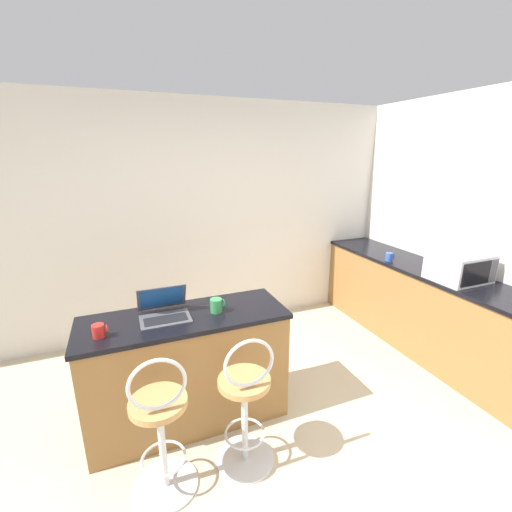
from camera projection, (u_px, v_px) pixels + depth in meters
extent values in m
plane|color=#BCAD8E|center=(276.00, 481.00, 2.20)|extent=(20.00, 20.00, 0.00)
cube|color=silver|center=(193.00, 220.00, 3.85)|extent=(12.00, 0.06, 2.60)
cube|color=olive|center=(188.00, 371.00, 2.61)|extent=(1.45, 0.51, 0.86)
cube|color=black|center=(185.00, 318.00, 2.48)|extent=(1.48, 0.54, 0.03)
cube|color=olive|center=(425.00, 311.00, 3.61)|extent=(0.56, 2.74, 0.86)
cube|color=black|center=(431.00, 271.00, 3.48)|extent=(0.59, 2.77, 0.03)
cylinder|color=silver|center=(166.00, 485.00, 2.17)|extent=(0.40, 0.40, 0.02)
cylinder|color=silver|center=(162.00, 446.00, 2.08)|extent=(0.04, 0.04, 0.61)
torus|color=silver|center=(164.00, 458.00, 2.11)|extent=(0.28, 0.28, 0.02)
cylinder|color=#B7844C|center=(158.00, 403.00, 1.99)|extent=(0.34, 0.34, 0.04)
torus|color=silver|center=(157.00, 385.00, 1.85)|extent=(0.32, 0.02, 0.32)
cylinder|color=silver|center=(245.00, 458.00, 2.36)|extent=(0.40, 0.40, 0.02)
cylinder|color=silver|center=(245.00, 422.00, 2.27)|extent=(0.04, 0.04, 0.61)
torus|color=silver|center=(245.00, 433.00, 2.30)|extent=(0.28, 0.28, 0.02)
cylinder|color=#B7844C|center=(244.00, 381.00, 2.18)|extent=(0.34, 0.34, 0.04)
torus|color=silver|center=(249.00, 363.00, 2.04)|extent=(0.32, 0.02, 0.32)
cube|color=#47474C|center=(165.00, 319.00, 2.41)|extent=(0.35, 0.23, 0.01)
cube|color=black|center=(166.00, 319.00, 2.39)|extent=(0.29, 0.13, 0.00)
cube|color=#47474C|center=(162.00, 298.00, 2.50)|extent=(0.35, 0.11, 0.20)
cube|color=#19478C|center=(162.00, 297.00, 2.49)|extent=(0.31, 0.09, 0.17)
cube|color=silver|center=(459.00, 267.00, 3.14)|extent=(0.47, 0.39, 0.26)
cube|color=black|center=(476.00, 274.00, 2.95)|extent=(0.33, 0.01, 0.21)
cube|color=#4C4C51|center=(493.00, 271.00, 3.02)|extent=(0.09, 0.01, 0.21)
cylinder|color=#2D51AD|center=(389.00, 257.00, 3.72)|extent=(0.08, 0.08, 0.09)
torus|color=#2D51AD|center=(393.00, 256.00, 3.74)|extent=(0.01, 0.06, 0.06)
cylinder|color=#338447|center=(216.00, 305.00, 2.52)|extent=(0.09, 0.09, 0.10)
torus|color=#338447|center=(223.00, 304.00, 2.54)|extent=(0.01, 0.07, 0.07)
cylinder|color=red|center=(98.00, 331.00, 2.17)|extent=(0.08, 0.08, 0.09)
torus|color=red|center=(107.00, 329.00, 2.19)|extent=(0.01, 0.06, 0.06)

